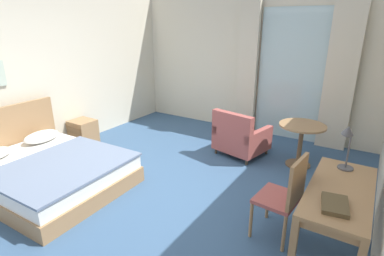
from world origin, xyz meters
TOP-DOWN VIEW (x-y plane):
  - ground at (0.00, 0.00)m, footprint 5.71×6.66m
  - wall_back at (0.00, 3.07)m, footprint 5.31×0.12m
  - wall_left at (-2.59, 0.00)m, footprint 0.12×6.26m
  - balcony_glass_door at (0.85, 2.99)m, footprint 1.28×0.02m
  - curtain_panel_left at (-0.01, 2.89)m, footprint 0.39×0.10m
  - curtain_panel_right at (1.71, 2.89)m, footprint 0.51×0.10m
  - bed at (-1.46, -0.76)m, footprint 2.09×1.70m
  - nightstand at (-2.30, 0.54)m, footprint 0.43×0.40m
  - writing_desk at (2.17, -0.03)m, footprint 0.56×1.33m
  - desk_chair at (1.68, -0.07)m, footprint 0.45×0.50m
  - desk_lamp at (2.12, 0.55)m, footprint 0.19×0.28m
  - closed_book at (2.17, -0.38)m, footprint 0.26×0.35m
  - armchair_by_window at (0.42, 1.68)m, footprint 0.91×0.88m
  - round_cafe_table at (1.40, 1.81)m, footprint 0.72×0.72m

SIDE VIEW (x-z plane):
  - ground at x=0.00m, z-range -0.10..0.00m
  - nightstand at x=-2.30m, z-range 0.00..0.48m
  - bed at x=-1.46m, z-range -0.26..0.75m
  - armchair_by_window at x=0.42m, z-range -0.08..0.73m
  - round_cafe_table at x=1.40m, z-range 0.17..0.87m
  - desk_chair at x=1.68m, z-range 0.06..1.01m
  - writing_desk at x=2.17m, z-range 0.27..1.00m
  - closed_book at x=2.17m, z-range 0.73..0.77m
  - desk_lamp at x=2.12m, z-range 0.80..1.27m
  - balcony_glass_door at x=0.85m, z-range 0.00..2.48m
  - curtain_panel_left at x=-0.01m, z-range 0.00..2.63m
  - curtain_panel_right at x=1.71m, z-range 0.00..2.63m
  - wall_back at x=0.00m, z-range 0.00..2.82m
  - wall_left at x=-2.59m, z-range 0.00..2.82m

